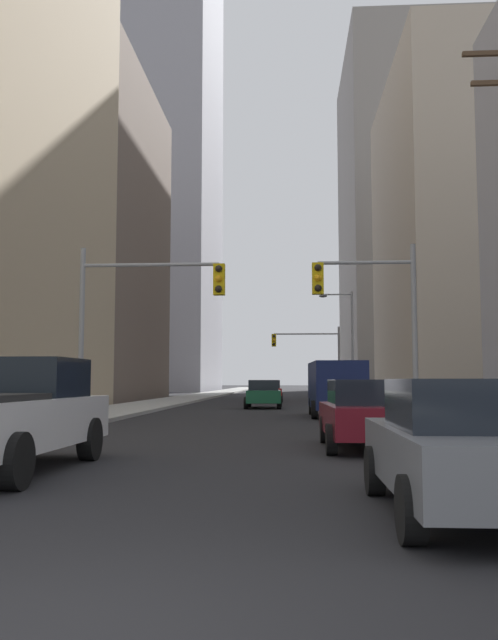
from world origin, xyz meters
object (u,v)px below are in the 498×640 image
at_px(pickup_truck_white, 5,415).
at_px(sedan_green, 264,394).
at_px(cargo_van_navy, 336,386).
at_px(traffic_signal_near_left, 145,303).
at_px(sedan_grey, 468,446).
at_px(traffic_signal_near_right, 370,304).
at_px(traffic_signal_far_right, 309,349).
at_px(sedan_maroon, 367,414).
at_px(sedan_red, 268,391).

relative_size(pickup_truck_white, sedan_green, 1.28).
relative_size(cargo_van_navy, traffic_signal_near_left, 0.88).
bearing_deg(pickup_truck_white, sedan_grey, -26.23).
distance_m(cargo_van_navy, traffic_signal_near_right, 6.56).
height_order(cargo_van_navy, traffic_signal_near_left, traffic_signal_near_left).
xyz_separation_m(traffic_signal_near_right, traffic_signal_far_right, (-1.08, 34.40, 0.11)).
xyz_separation_m(pickup_truck_white, sedan_grey, (6.71, -3.30, -0.16)).
bearing_deg(pickup_truck_white, traffic_signal_far_right, 82.14).
relative_size(pickup_truck_white, sedan_grey, 1.29).
bearing_deg(sedan_green, sedan_grey, -83.23).
distance_m(sedan_maroon, traffic_signal_near_left, 10.26).
bearing_deg(sedan_green, sedan_red, 90.34).
bearing_deg(sedan_maroon, sedan_green, 98.31).
bearing_deg(sedan_grey, traffic_signal_near_left, 115.29).
height_order(sedan_grey, traffic_signal_near_left, traffic_signal_near_left).
distance_m(sedan_grey, traffic_signal_near_left, 16.39).
height_order(pickup_truck_white, sedan_maroon, pickup_truck_white).
relative_size(sedan_green, sedan_red, 1.00).
height_order(pickup_truck_white, sedan_green, pickup_truck_white).
relative_size(cargo_van_navy, sedan_maroon, 1.24).
height_order(cargo_van_navy, traffic_signal_far_right, traffic_signal_far_right).
height_order(sedan_red, traffic_signal_near_left, traffic_signal_near_left).
bearing_deg(traffic_signal_near_left, sedan_grey, -64.71).
distance_m(sedan_maroon, traffic_signal_far_right, 41.68).
distance_m(pickup_truck_white, sedan_green, 25.83).
height_order(cargo_van_navy, sedan_green, cargo_van_navy).
bearing_deg(sedan_red, sedan_maroon, -84.03).
distance_m(pickup_truck_white, cargo_van_navy, 18.37).
distance_m(sedan_grey, sedan_maroon, 7.38).
height_order(traffic_signal_near_left, traffic_signal_near_right, same).
distance_m(sedan_green, traffic_signal_far_right, 20.49).
relative_size(sedan_green, traffic_signal_far_right, 0.71).
bearing_deg(traffic_signal_near_left, cargo_van_navy, 41.12).
bearing_deg(traffic_signal_far_right, pickup_truck_white, -97.86).
xyz_separation_m(sedan_green, traffic_signal_far_right, (3.02, 19.99, 3.36)).
relative_size(pickup_truck_white, traffic_signal_far_right, 0.91).
distance_m(traffic_signal_near_left, traffic_signal_far_right, 35.00).
bearing_deg(sedan_red, traffic_signal_near_right, -79.98).
bearing_deg(traffic_signal_near_right, traffic_signal_near_left, 179.99).
bearing_deg(traffic_signal_near_left, sedan_green, 76.62).
bearing_deg(sedan_green, traffic_signal_near_left, -103.38).
height_order(pickup_truck_white, traffic_signal_far_right, traffic_signal_far_right).
bearing_deg(traffic_signal_near_right, sedan_green, 105.86).
height_order(pickup_truck_white, cargo_van_navy, cargo_van_navy).
distance_m(sedan_red, traffic_signal_near_right, 24.07).
bearing_deg(pickup_truck_white, traffic_signal_near_left, 90.77).
xyz_separation_m(sedan_red, traffic_signal_near_left, (-3.37, -23.48, 3.33)).
bearing_deg(sedan_grey, pickup_truck_white, 153.77).
bearing_deg(sedan_red, pickup_truck_white, -95.31).
distance_m(pickup_truck_white, sedan_red, 34.84).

